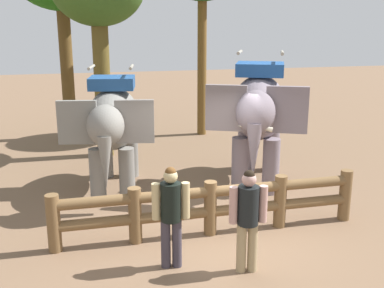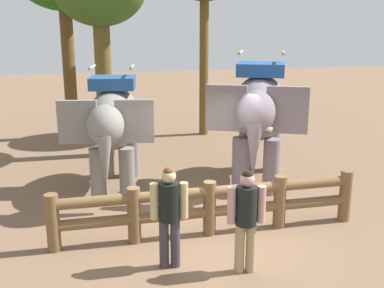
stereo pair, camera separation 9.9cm
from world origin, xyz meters
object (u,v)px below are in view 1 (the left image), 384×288
at_px(elephant_center, 258,111).
at_px(tourist_woman_in_black, 248,214).
at_px(tourist_man_in_blue, 171,210).
at_px(elephant_near_left, 113,123).
at_px(log_fence, 210,204).

bearing_deg(elephant_center, tourist_woman_in_black, -113.30).
xyz_separation_m(tourist_woman_in_black, tourist_man_in_blue, (-1.15, 0.43, 0.00)).
bearing_deg(tourist_woman_in_black, elephant_near_left, 112.18).
relative_size(log_fence, elephant_center, 1.54).
relative_size(log_fence, elephant_near_left, 1.69).
relative_size(elephant_near_left, tourist_woman_in_black, 2.03).
height_order(log_fence, tourist_man_in_blue, tourist_man_in_blue).
relative_size(elephant_near_left, elephant_center, 0.91).
bearing_deg(tourist_man_in_blue, log_fence, 46.98).
bearing_deg(elephant_near_left, elephant_center, -5.35).
bearing_deg(tourist_man_in_blue, tourist_woman_in_black, -20.48).
distance_m(elephant_near_left, elephant_center, 3.47).
bearing_deg(log_fence, elephant_center, 52.86).
xyz_separation_m(log_fence, tourist_man_in_blue, (-0.95, -1.02, 0.39)).
relative_size(elephant_center, tourist_man_in_blue, 2.23).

